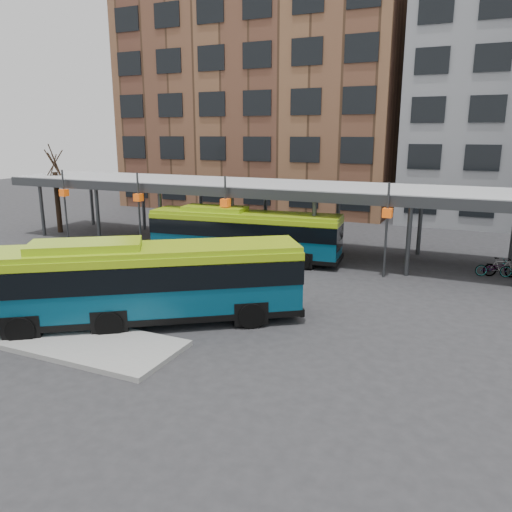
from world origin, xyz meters
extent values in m
plane|color=#28282B|center=(0.00, 0.00, 0.00)|extent=(120.00, 120.00, 0.00)
cube|color=gray|center=(-5.50, -3.00, 0.09)|extent=(14.00, 3.00, 0.18)
cube|color=#999B9E|center=(0.00, 13.00, 4.00)|extent=(40.00, 6.00, 0.35)
cube|color=#383A3D|center=(0.00, 10.00, 3.85)|extent=(40.00, 0.15, 0.55)
cylinder|color=#383A3D|center=(-18.00, 10.50, 1.90)|extent=(0.24, 0.24, 3.80)
cylinder|color=#383A3D|center=(-18.00, 15.50, 1.90)|extent=(0.24, 0.24, 3.80)
cylinder|color=#383A3D|center=(-13.00, 10.50, 1.90)|extent=(0.24, 0.24, 3.80)
cylinder|color=#383A3D|center=(-13.00, 15.50, 1.90)|extent=(0.24, 0.24, 3.80)
cylinder|color=#383A3D|center=(-8.00, 10.50, 1.90)|extent=(0.24, 0.24, 3.80)
cylinder|color=#383A3D|center=(-8.00, 15.50, 1.90)|extent=(0.24, 0.24, 3.80)
cylinder|color=#383A3D|center=(-3.00, 10.50, 1.90)|extent=(0.24, 0.24, 3.80)
cylinder|color=#383A3D|center=(-3.00, 15.50, 1.90)|extent=(0.24, 0.24, 3.80)
cylinder|color=#383A3D|center=(2.00, 10.50, 1.90)|extent=(0.24, 0.24, 3.80)
cylinder|color=#383A3D|center=(2.00, 15.50, 1.90)|extent=(0.24, 0.24, 3.80)
cylinder|color=#383A3D|center=(7.00, 10.50, 1.90)|extent=(0.24, 0.24, 3.80)
cylinder|color=#383A3D|center=(7.00, 15.50, 1.90)|extent=(0.24, 0.24, 3.80)
cylinder|color=#383A3D|center=(-15.00, 9.70, 2.40)|extent=(0.12, 0.12, 4.80)
cube|color=#EC540D|center=(-15.00, 9.70, 3.30)|extent=(0.45, 0.45, 0.45)
cylinder|color=#383A3D|center=(-9.00, 9.70, 2.40)|extent=(0.12, 0.12, 4.80)
cube|color=#EC540D|center=(-9.00, 9.70, 3.30)|extent=(0.45, 0.45, 0.45)
cylinder|color=#383A3D|center=(-3.00, 9.70, 2.40)|extent=(0.12, 0.12, 4.80)
cube|color=#EC540D|center=(-3.00, 9.70, 3.30)|extent=(0.45, 0.45, 0.45)
cylinder|color=#383A3D|center=(6.00, 9.70, 2.40)|extent=(0.12, 0.12, 4.80)
cube|color=#EC540D|center=(6.00, 9.70, 3.30)|extent=(0.45, 0.45, 0.45)
cylinder|color=black|center=(-18.00, 12.00, 2.20)|extent=(0.36, 0.36, 4.40)
cylinder|color=black|center=(-17.90, 12.00, 4.80)|extent=(0.08, 1.63, 1.59)
cylinder|color=black|center=(-18.00, 12.10, 4.80)|extent=(1.63, 0.13, 1.59)
cylinder|color=black|center=(-18.10, 11.99, 4.80)|extent=(0.15, 1.63, 1.59)
cylinder|color=black|center=(-18.00, 11.90, 4.80)|extent=(1.63, 0.10, 1.59)
cube|color=brown|center=(-10.00, 32.00, 11.00)|extent=(26.00, 14.00, 22.00)
cube|color=navy|center=(-1.26, -0.45, 1.58)|extent=(11.19, 8.71, 2.47)
cube|color=black|center=(-1.26, -0.45, 2.07)|extent=(11.26, 8.78, 0.94)
cube|color=#93B912|center=(-1.26, -0.45, 2.91)|extent=(11.14, 8.63, 0.20)
cube|color=#93B912|center=(-2.89, -1.56, 3.11)|extent=(4.27, 3.69, 0.35)
cube|color=black|center=(-1.26, -0.45, 0.46)|extent=(11.27, 8.79, 0.24)
cylinder|color=black|center=(2.69, 0.77, 0.49)|extent=(0.98, 0.80, 0.99)
cylinder|color=black|center=(1.33, 2.77, 0.49)|extent=(0.98, 0.80, 0.99)
cylinder|color=black|center=(-1.56, -2.11, 0.49)|extent=(0.98, 0.80, 0.99)
cylinder|color=black|center=(-2.91, -0.12, 0.49)|extent=(0.98, 0.80, 0.99)
cylinder|color=black|center=(-4.01, -3.78, 0.49)|extent=(0.98, 0.80, 0.99)
cylinder|color=black|center=(-5.36, -1.79, 0.49)|extent=(0.98, 0.80, 0.99)
cube|color=navy|center=(-2.02, 10.12, 1.45)|extent=(11.09, 3.38, 2.27)
cube|color=black|center=(-2.02, 10.12, 1.91)|extent=(11.14, 3.44, 0.86)
cube|color=#93B912|center=(-2.02, 10.12, 2.68)|extent=(11.08, 3.29, 0.18)
cube|color=#93B912|center=(-3.82, 9.94, 2.86)|extent=(3.79, 2.00, 0.32)
cube|color=black|center=(-2.02, 10.12, 0.43)|extent=(11.15, 3.44, 0.22)
cylinder|color=black|center=(1.72, 9.39, 0.45)|extent=(0.93, 0.36, 0.91)
cylinder|color=black|center=(1.49, 11.60, 0.45)|extent=(0.93, 0.36, 0.91)
cylinder|color=black|center=(-2.99, 8.91, 0.45)|extent=(0.93, 0.36, 0.91)
cylinder|color=black|center=(-3.22, 11.11, 0.45)|extent=(0.93, 0.36, 0.91)
cylinder|color=black|center=(-5.70, 8.63, 0.45)|extent=(0.93, 0.36, 0.91)
cylinder|color=black|center=(-5.93, 10.83, 0.45)|extent=(0.93, 0.36, 0.91)
imported|color=slate|center=(11.09, 12.07, 0.46)|extent=(1.85, 0.96, 0.93)
imported|color=slate|center=(11.41, 12.15, 0.50)|extent=(1.73, 0.75, 1.01)
camera|label=1|loc=(10.02, -15.19, 7.11)|focal=35.00mm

